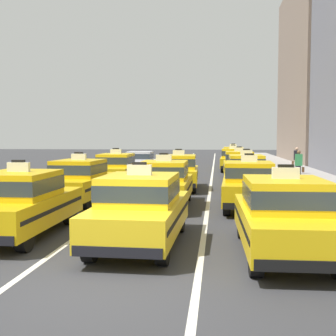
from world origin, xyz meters
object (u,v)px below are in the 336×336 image
object	(u,v)px
taxi_left_nearest	(21,202)
taxi_right_sixth	(233,156)
sedan_left_fourth	(140,162)
taxi_left_second	(80,180)
pedestrian_mid_block	(299,166)
taxi_left_third	(116,169)
taxi_right_fourth	(239,164)
taxi_right_third	(246,171)
taxi_center_nearest	(140,208)
pedestrian_near_crosswalk	(296,160)
taxi_center_third	(179,171)
taxi_center_second	(164,183)
taxi_right_nearest	(284,215)
taxi_right_second	(249,184)
taxi_right_fifth	(233,159)

from	to	relation	value
taxi_left_nearest	taxi_right_sixth	bearing A→B (deg)	77.12
sedan_left_fourth	taxi_left_nearest	bearing A→B (deg)	-89.69
taxi_left_second	pedestrian_mid_block	bearing A→B (deg)	39.44
taxi_left_third	taxi_right_fourth	bearing A→B (deg)	33.60
pedestrian_mid_block	taxi_left_second	bearing A→B (deg)	-140.56
taxi_left_third	taxi_right_third	xyz separation A→B (m)	(6.61, -0.78, 0.00)
taxi_center_nearest	pedestrian_near_crosswalk	bearing A→B (deg)	70.20
taxi_left_nearest	pedestrian_near_crosswalk	distance (m)	21.01
taxi_left_nearest	taxi_right_third	world-z (taller)	same
sedan_left_fourth	taxi_center_third	world-z (taller)	taxi_center_third
taxi_left_second	taxi_center_second	world-z (taller)	same
taxi_left_nearest	taxi_right_fourth	bearing A→B (deg)	68.71
taxi_left_nearest	taxi_center_third	xyz separation A→B (m)	(3.10, 10.47, 0.00)
pedestrian_near_crosswalk	pedestrian_mid_block	bearing A→B (deg)	-98.52
sedan_left_fourth	taxi_right_sixth	size ratio (longest dim) A/B	0.94
taxi_left_second	taxi_left_third	distance (m)	6.09
sedan_left_fourth	taxi_right_third	world-z (taller)	taxi_right_third
taxi_right_nearest	pedestrian_mid_block	distance (m)	14.93
taxi_center_nearest	taxi_right_sixth	world-z (taller)	same
taxi_right_fourth	pedestrian_near_crosswalk	xyz separation A→B (m)	(3.79, 2.39, 0.14)
taxi_right_second	taxi_right_fifth	world-z (taller)	same
taxi_center_nearest	taxi_right_fifth	world-z (taller)	same
taxi_center_third	taxi_right_third	world-z (taller)	same
taxi_left_nearest	sedan_left_fourth	world-z (taller)	taxi_left_nearest
taxi_right_fifth	pedestrian_near_crosswalk	distance (m)	5.38
sedan_left_fourth	taxi_center_second	distance (m)	13.17
pedestrian_mid_block	taxi_right_fifth	bearing A→B (deg)	110.37
taxi_right_third	pedestrian_near_crosswalk	distance (m)	8.36
taxi_left_nearest	pedestrian_near_crosswalk	bearing A→B (deg)	61.43
sedan_left_fourth	taxi_right_third	xyz separation A→B (m)	(6.45, -6.93, 0.03)
taxi_left_third	sedan_left_fourth	distance (m)	6.15
taxi_right_fifth	taxi_right_sixth	xyz separation A→B (m)	(0.20, 5.49, 0.00)
taxi_left_nearest	taxi_left_third	world-z (taller)	same
taxi_right_sixth	taxi_left_nearest	bearing A→B (deg)	-102.88
taxi_right_third	taxi_right_second	bearing A→B (deg)	-92.77
taxi_center_second	taxi_right_sixth	distance (m)	22.75
taxi_center_second	taxi_right_second	bearing A→B (deg)	-1.82
taxi_left_nearest	pedestrian_mid_block	bearing A→B (deg)	55.44
taxi_left_second	taxi_right_third	size ratio (longest dim) A/B	1.01
taxi_left_third	taxi_center_second	world-z (taller)	same
taxi_center_nearest	taxi_right_third	size ratio (longest dim) A/B	1.01
taxi_center_third	taxi_right_fourth	world-z (taller)	same
taxi_left_nearest	taxi_right_third	xyz separation A→B (m)	(6.35, 10.95, 0.00)
taxi_right_fifth	taxi_right_sixth	distance (m)	5.50
taxi_right_nearest	taxi_right_fourth	distance (m)	17.19
taxi_right_second	taxi_right_sixth	xyz separation A→B (m)	(0.25, 22.61, 0.00)
sedan_left_fourth	pedestrian_mid_block	bearing A→B (deg)	-24.90
taxi_left_nearest	taxi_center_third	size ratio (longest dim) A/B	0.99
sedan_left_fourth	taxi_right_third	distance (m)	9.46
taxi_center_second	taxi_center_nearest	bearing A→B (deg)	-88.61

